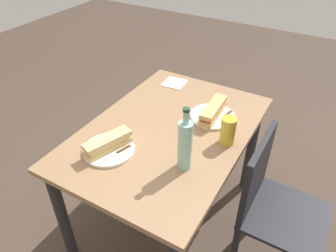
% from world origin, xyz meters
% --- Properties ---
extents(ground_plane, '(8.00, 8.00, 0.00)m').
position_xyz_m(ground_plane, '(0.00, 0.00, 0.00)').
color(ground_plane, '#47382D').
extents(dining_table, '(1.18, 0.81, 0.73)m').
position_xyz_m(dining_table, '(0.00, 0.00, 0.62)').
color(dining_table, '#997251').
rests_on(dining_table, ground).
extents(chair_far, '(0.40, 0.40, 0.85)m').
position_xyz_m(chair_far, '(-0.00, 0.60, 0.49)').
color(chair_far, black).
rests_on(chair_far, ground).
extents(plate_near, '(0.25, 0.25, 0.01)m').
position_xyz_m(plate_near, '(0.30, -0.16, 0.74)').
color(plate_near, silver).
rests_on(plate_near, dining_table).
extents(baguette_sandwich_near, '(0.25, 0.14, 0.07)m').
position_xyz_m(baguette_sandwich_near, '(0.30, -0.16, 0.78)').
color(baguette_sandwich_near, '#DBB77A').
rests_on(baguette_sandwich_near, plate_near).
extents(knife_near, '(0.18, 0.06, 0.01)m').
position_xyz_m(knife_near, '(0.31, -0.10, 0.75)').
color(knife_near, silver).
rests_on(knife_near, plate_near).
extents(plate_far, '(0.25, 0.25, 0.01)m').
position_xyz_m(plate_far, '(-0.22, 0.16, 0.74)').
color(plate_far, silver).
rests_on(plate_far, dining_table).
extents(baguette_sandwich_far, '(0.26, 0.08, 0.07)m').
position_xyz_m(baguette_sandwich_far, '(-0.22, 0.16, 0.78)').
color(baguette_sandwich_far, tan).
rests_on(baguette_sandwich_far, plate_far).
extents(knife_far, '(0.18, 0.05, 0.01)m').
position_xyz_m(knife_far, '(-0.23, 0.22, 0.75)').
color(knife_far, silver).
rests_on(knife_far, plate_far).
extents(water_bottle, '(0.07, 0.07, 0.32)m').
position_xyz_m(water_bottle, '(0.21, 0.21, 0.86)').
color(water_bottle, '#99C6B7').
rests_on(water_bottle, dining_table).
extents(beer_glass, '(0.08, 0.08, 0.15)m').
position_xyz_m(beer_glass, '(-0.05, 0.31, 0.81)').
color(beer_glass, gold).
rests_on(beer_glass, dining_table).
extents(paper_napkin, '(0.15, 0.15, 0.00)m').
position_xyz_m(paper_napkin, '(-0.46, -0.22, 0.73)').
color(paper_napkin, white).
rests_on(paper_napkin, dining_table).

